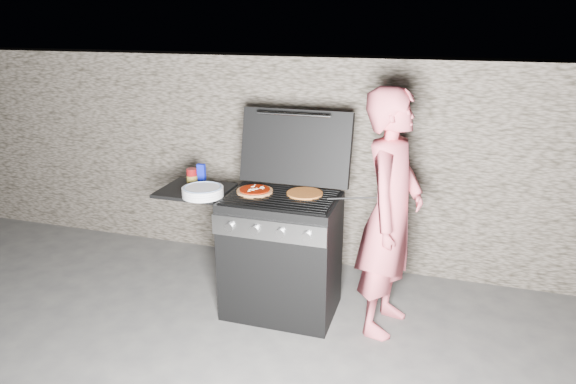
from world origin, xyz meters
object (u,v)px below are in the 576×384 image
(sauce_jar, at_px, (192,176))
(person, at_px, (391,214))
(pizza_topped, at_px, (255,190))
(gas_grill, at_px, (250,251))

(sauce_jar, relative_size, person, 0.07)
(pizza_topped, distance_m, sauce_jar, 0.54)
(pizza_topped, bearing_deg, gas_grill, -142.01)
(gas_grill, xyz_separation_m, person, (1.01, 0.04, 0.40))
(sauce_jar, distance_m, person, 1.51)
(gas_grill, relative_size, sauce_jar, 11.03)
(gas_grill, bearing_deg, pizza_topped, 37.99)
(sauce_jar, bearing_deg, gas_grill, -11.07)
(pizza_topped, bearing_deg, sauce_jar, 173.03)
(gas_grill, relative_size, pizza_topped, 5.15)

